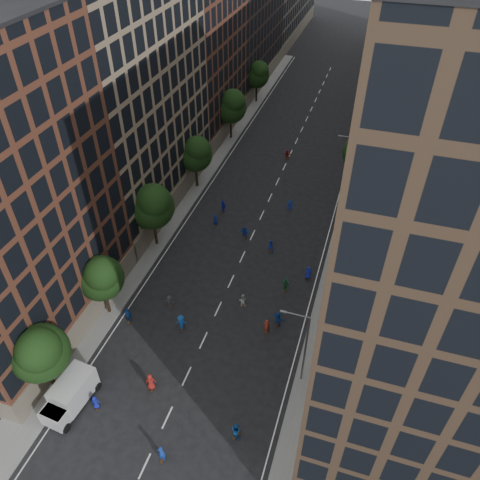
{
  "coord_description": "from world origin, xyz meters",
  "views": [
    {
      "loc": [
        12.8,
        -14.22,
        39.17
      ],
      "look_at": [
        -0.55,
        27.76,
        2.0
      ],
      "focal_mm": 35.0,
      "sensor_mm": 36.0,
      "label": 1
    }
  ],
  "objects_px": {
    "skater_1": "(162,454)",
    "streetlamp_near": "(303,345)",
    "streetlamp_far": "(351,163)",
    "skater_0": "(96,403)",
    "cargo_van": "(70,395)",
    "skater_2": "(236,431)"
  },
  "relations": [
    {
      "from": "cargo_van",
      "to": "skater_2",
      "type": "xyz_separation_m",
      "value": [
        15.16,
        1.62,
        -0.61
      ]
    },
    {
      "from": "streetlamp_far",
      "to": "skater_0",
      "type": "height_order",
      "value": "streetlamp_far"
    },
    {
      "from": "skater_2",
      "to": "cargo_van",
      "type": "bearing_deg",
      "value": 30.95
    },
    {
      "from": "streetlamp_near",
      "to": "skater_1",
      "type": "height_order",
      "value": "streetlamp_near"
    },
    {
      "from": "streetlamp_near",
      "to": "skater_0",
      "type": "distance_m",
      "value": 19.4
    },
    {
      "from": "cargo_van",
      "to": "streetlamp_near",
      "type": "bearing_deg",
      "value": 30.47
    },
    {
      "from": "streetlamp_near",
      "to": "skater_2",
      "type": "bearing_deg",
      "value": -118.47
    },
    {
      "from": "cargo_van",
      "to": "skater_0",
      "type": "bearing_deg",
      "value": 14.9
    },
    {
      "from": "skater_0",
      "to": "streetlamp_far",
      "type": "bearing_deg",
      "value": -135.87
    },
    {
      "from": "streetlamp_far",
      "to": "skater_0",
      "type": "relative_size",
      "value": 5.84
    },
    {
      "from": "streetlamp_far",
      "to": "skater_2",
      "type": "height_order",
      "value": "streetlamp_far"
    },
    {
      "from": "cargo_van",
      "to": "skater_1",
      "type": "relative_size",
      "value": 2.94
    },
    {
      "from": "skater_2",
      "to": "streetlamp_near",
      "type": "bearing_deg",
      "value": -93.6
    },
    {
      "from": "streetlamp_near",
      "to": "streetlamp_far",
      "type": "bearing_deg",
      "value": 90.0
    },
    {
      "from": "skater_0",
      "to": "skater_2",
      "type": "xyz_separation_m",
      "value": [
        12.94,
        1.25,
        0.14
      ]
    },
    {
      "from": "skater_0",
      "to": "skater_1",
      "type": "height_order",
      "value": "skater_1"
    },
    {
      "from": "skater_1",
      "to": "skater_2",
      "type": "bearing_deg",
      "value": -143.7
    },
    {
      "from": "streetlamp_far",
      "to": "cargo_van",
      "type": "relative_size",
      "value": 1.6
    },
    {
      "from": "skater_1",
      "to": "streetlamp_near",
      "type": "bearing_deg",
      "value": -129.05
    },
    {
      "from": "cargo_van",
      "to": "skater_1",
      "type": "distance_m",
      "value": 10.15
    },
    {
      "from": "streetlamp_near",
      "to": "streetlamp_far",
      "type": "distance_m",
      "value": 33.0
    },
    {
      "from": "streetlamp_near",
      "to": "skater_0",
      "type": "bearing_deg",
      "value": -153.25
    }
  ]
}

